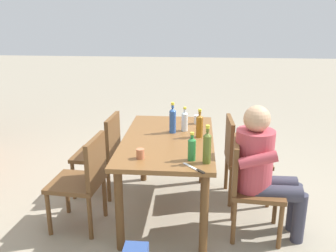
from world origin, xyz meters
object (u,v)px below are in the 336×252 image
dining_table (168,149)px  bottle_green (192,148)px  cup_terracotta (140,154)px  table_knife (195,169)px  cup_glass (197,119)px  chair_far_right (103,150)px  bottle_amber (199,125)px  chair_near_right (240,155)px  person_in_white_shirt (263,166)px  chair_near_left (248,183)px  bottle_blue (173,120)px  chair_far_left (84,178)px  bottle_clear (185,121)px  bottle_olive (207,147)px

dining_table → bottle_green: bearing=-155.1°
cup_terracotta → table_knife: cup_terracotta is taller
cup_glass → chair_far_right: bearing=98.9°
bottle_amber → chair_near_right: bearing=-58.3°
person_in_white_shirt → bottle_green: (-0.17, 0.60, 0.21)m
chair_near_right → bottle_green: bottle_green is taller
chair_near_left → bottle_green: size_ratio=3.71×
bottle_blue → bottle_green: 0.69m
chair_far_left → bottle_blue: bearing=-56.5°
chair_near_left → cup_terracotta: 0.97m
bottle_blue → cup_glass: bearing=-36.9°
bottle_amber → cup_glass: 0.43m
chair_far_left → cup_glass: (0.81, -0.99, 0.32)m
chair_far_right → bottle_blue: bearing=-101.9°
table_knife → bottle_blue: bearing=15.4°
chair_near_left → person_in_white_shirt: size_ratio=0.74×
bottle_amber → person_in_white_shirt: bearing=-125.6°
chair_near_left → bottle_clear: size_ratio=3.57×
bottle_clear → cup_terracotta: (-0.74, 0.33, -0.06)m
chair_near_left → bottle_amber: bearing=48.6°
bottle_green → bottle_clear: bearing=6.7°
person_in_white_shirt → dining_table: bearing=68.5°
bottle_amber → cup_glass: (0.42, 0.02, -0.07)m
bottle_amber → table_knife: bearing=177.8°
bottle_clear → cup_terracotta: 0.81m
bottle_blue → bottle_green: bottle_blue is taller
dining_table → bottle_green: bottle_green is taller
bottle_blue → bottle_olive: size_ratio=0.98×
chair_near_left → bottle_amber: size_ratio=3.20×
bottle_green → table_knife: bearing=-170.0°
chair_near_right → bottle_amber: (-0.27, 0.43, 0.39)m
person_in_white_shirt → bottle_blue: 0.97m
chair_far_right → cup_glass: (0.16, -0.99, 0.32)m
chair_far_left → cup_terracotta: chair_far_left is taller
person_in_white_shirt → bottle_olive: person_in_white_shirt is taller
bottle_blue → bottle_clear: bearing=-58.7°
chair_far_left → cup_glass: bearing=-50.6°
cup_glass → person_in_white_shirt: bearing=-145.1°
bottle_amber → dining_table: bearing=101.4°
person_in_white_shirt → bottle_olive: bearing=114.5°
chair_near_right → bottle_clear: (-0.09, 0.58, 0.38)m
chair_far_right → table_knife: (-1.00, -0.98, 0.28)m
dining_table → person_in_white_shirt: size_ratio=1.24×
bottle_olive → cup_glass: (1.03, 0.08, -0.09)m
bottle_olive → bottle_blue: bearing=24.2°
bottle_clear → bottle_olive: bottle_olive is taller
chair_far_left → cup_terracotta: 0.65m
chair_near_right → dining_table: bearing=114.2°
dining_table → bottle_clear: bearing=-32.0°
chair_near_right → chair_far_left: bearing=114.6°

